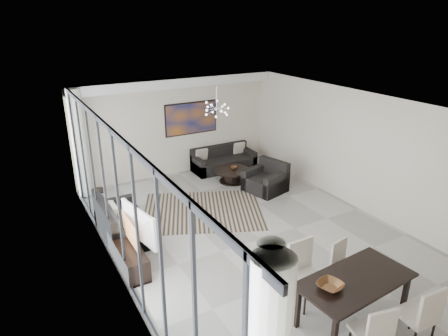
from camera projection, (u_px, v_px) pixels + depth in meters
room_shell at (280, 173)px, 8.34m from camera, size 6.00×9.00×2.90m
window_wall at (124, 208)px, 6.82m from camera, size 0.37×8.95×2.90m
soffit at (176, 83)px, 11.15m from camera, size 5.98×0.40×0.26m
painting at (191, 118)px, 11.92m from camera, size 1.68×0.04×0.98m
chandelier at (217, 109)px, 9.97m from camera, size 0.66×0.66×0.71m
rug at (203, 211)px, 9.89m from camera, size 3.54×3.20×0.01m
coffee_table at (232, 175)px, 11.55m from camera, size 1.06×1.06×0.37m
bowl_coffee at (234, 168)px, 11.54m from camera, size 0.23×0.23×0.07m
sofa_main at (223, 162)px, 12.49m from camera, size 1.97×0.80×0.72m
loveseat at (122, 225)px, 8.65m from camera, size 0.93×1.66×0.83m
armchair at (266, 181)px, 10.94m from camera, size 1.14×1.18×0.82m
side_table at (99, 196)px, 9.96m from camera, size 0.35×0.35×0.49m
tv_console at (128, 255)px, 7.67m from camera, size 0.41×1.47×0.46m
television at (133, 226)px, 7.56m from camera, size 0.39×1.20×0.68m
dining_table at (355, 283)px, 6.13m from camera, size 1.93×1.07×0.78m
dining_chair_sw at (375, 331)px, 5.38m from camera, size 0.54×0.54×0.98m
dining_chair_se at (423, 313)px, 5.66m from camera, size 0.51×0.51×1.04m
dining_chair_nw at (304, 268)px, 6.60m from camera, size 0.52×0.52×1.11m
dining_chair_ne at (342, 261)px, 7.00m from camera, size 0.48×0.48×0.89m
bowl_dining at (330, 286)px, 5.87m from camera, size 0.45×0.45×0.09m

